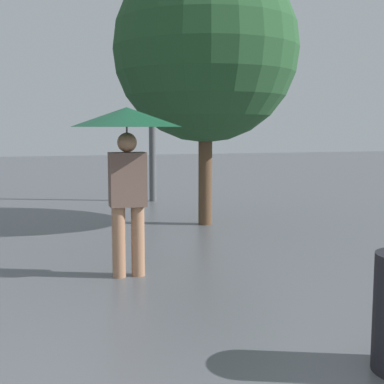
% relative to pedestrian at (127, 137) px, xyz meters
% --- Properties ---
extents(pedestrian, '(1.17, 1.17, 1.82)m').
position_rel_pedestrian_xyz_m(pedestrian, '(0.00, 0.00, 0.00)').
color(pedestrian, '#9E7051').
rests_on(pedestrian, ground_plane).
extents(tree, '(2.99, 2.99, 4.36)m').
position_rel_pedestrian_xyz_m(tree, '(1.77, 2.76, 1.35)').
color(tree, brown).
rests_on(tree, ground_plane).
extents(street_lamp, '(0.34, 0.34, 3.81)m').
position_rel_pedestrian_xyz_m(street_lamp, '(1.54, 5.81, 0.85)').
color(street_lamp, '#515456').
rests_on(street_lamp, ground_plane).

